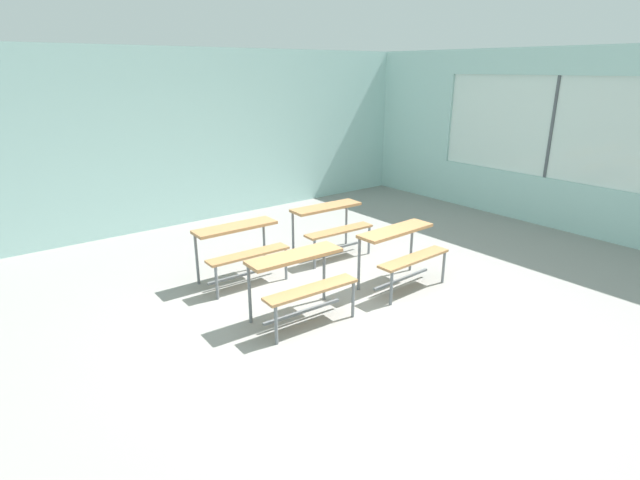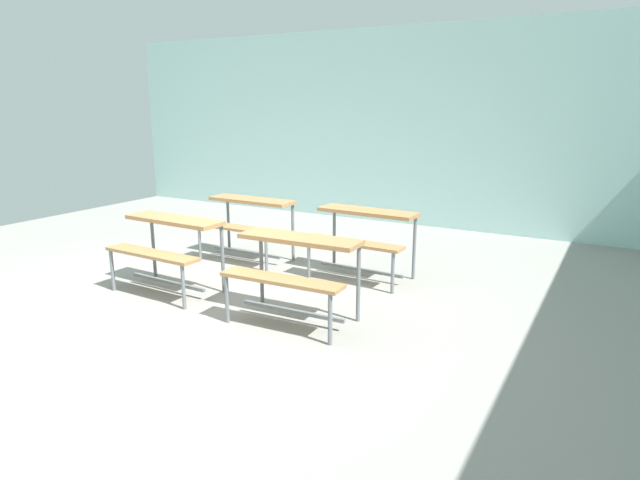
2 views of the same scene
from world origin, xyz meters
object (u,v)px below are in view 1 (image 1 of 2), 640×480
Objects in this scene: desk_bench_r0c0 at (300,272)px; desk_bench_r1c0 at (240,241)px; desk_bench_r1c1 at (331,219)px; desk_bench_r0c1 at (402,244)px.

desk_bench_r1c0 is (-0.00, 1.32, 0.00)m from desk_bench_r0c0.
desk_bench_r1c0 is at bearing -176.54° from desk_bench_r1c1.
desk_bench_r1c1 is (-0.01, 1.41, 0.00)m from desk_bench_r0c1.
desk_bench_r0c0 is 1.53m from desk_bench_r0c1.
desk_bench_r1c0 is at bearing 136.06° from desk_bench_r0c1.
desk_bench_r0c0 is at bearing -88.90° from desk_bench_r1c0.
desk_bench_r0c1 is 2.06m from desk_bench_r1c0.
desk_bench_r1c1 is (1.52, 1.36, 0.00)m from desk_bench_r0c0.
desk_bench_r0c0 is 1.32m from desk_bench_r1c0.
desk_bench_r0c0 is 1.00× the size of desk_bench_r0c1.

